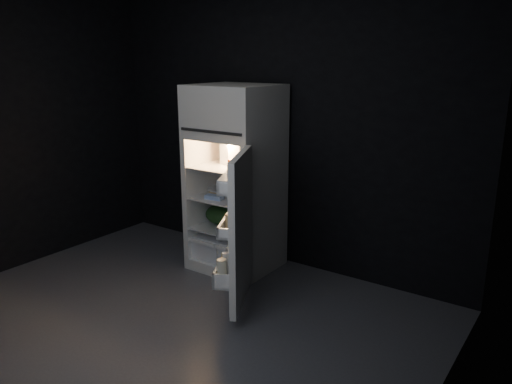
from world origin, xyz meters
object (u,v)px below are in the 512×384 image
Objects in this scene: fridge_door at (237,231)px; yogurt_tray at (242,230)px; refrigerator at (237,172)px; milk_jug at (230,152)px; egg_carton at (234,195)px.

yogurt_tray is (-0.36, 0.54, -0.23)m from fridge_door.
yogurt_tray is (0.19, -0.17, -0.50)m from refrigerator.
milk_jug reaches higher than yogurt_tray.
refrigerator is 0.22m from egg_carton.
milk_jug is 0.76m from yogurt_tray.
refrigerator is at bearing 114.35° from yogurt_tray.
refrigerator is 5.71× the size of egg_carton.
fridge_door reaches higher than yogurt_tray.
yogurt_tray is at bearing -16.76° from milk_jug.
refrigerator is 0.56m from yogurt_tray.
fridge_door is at bearing -52.68° from refrigerator.
egg_carton is (0.04, -0.10, -0.19)m from refrigerator.
fridge_door is 0.80m from egg_carton.
fridge_door is 5.08× the size of milk_jug.
milk_jug is at bearing -172.59° from refrigerator.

